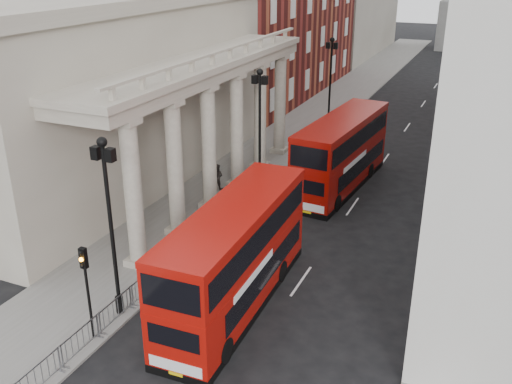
% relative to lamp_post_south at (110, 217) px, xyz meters
% --- Properties ---
extents(ground, '(260.00, 260.00, 0.00)m').
position_rel_lamp_post_south_xyz_m(ground, '(0.60, -4.00, -4.91)').
color(ground, black).
rests_on(ground, ground).
extents(sidewalk_west, '(6.00, 140.00, 0.12)m').
position_rel_lamp_post_south_xyz_m(sidewalk_west, '(-2.40, 26.00, -4.85)').
color(sidewalk_west, slate).
rests_on(sidewalk_west, ground).
extents(sidewalk_east, '(3.00, 140.00, 0.12)m').
position_rel_lamp_post_south_xyz_m(sidewalk_east, '(14.10, 26.00, -4.85)').
color(sidewalk_east, slate).
rests_on(sidewalk_east, ground).
extents(kerb, '(0.20, 140.00, 0.14)m').
position_rel_lamp_post_south_xyz_m(kerb, '(0.55, 26.00, -4.84)').
color(kerb, slate).
rests_on(kerb, ground).
extents(portico_building, '(9.00, 28.00, 12.00)m').
position_rel_lamp_post_south_xyz_m(portico_building, '(-9.90, 14.00, 1.09)').
color(portico_building, gray).
rests_on(portico_building, ground).
extents(lamp_post_south, '(1.05, 0.44, 8.32)m').
position_rel_lamp_post_south_xyz_m(lamp_post_south, '(0.00, 0.00, 0.00)').
color(lamp_post_south, black).
rests_on(lamp_post_south, sidewalk_west).
extents(lamp_post_mid, '(1.05, 0.44, 8.32)m').
position_rel_lamp_post_south_xyz_m(lamp_post_mid, '(0.00, 16.00, 0.00)').
color(lamp_post_mid, black).
rests_on(lamp_post_mid, sidewalk_west).
extents(lamp_post_north, '(1.05, 0.44, 8.32)m').
position_rel_lamp_post_south_xyz_m(lamp_post_north, '(0.00, 32.00, 0.00)').
color(lamp_post_north, black).
rests_on(lamp_post_north, sidewalk_west).
extents(traffic_light, '(0.28, 0.33, 4.30)m').
position_rel_lamp_post_south_xyz_m(traffic_light, '(0.10, -2.02, -1.80)').
color(traffic_light, black).
rests_on(traffic_light, sidewalk_west).
extents(crowd_barriers, '(0.50, 18.75, 1.10)m').
position_rel_lamp_post_south_xyz_m(crowd_barriers, '(0.25, -1.77, -4.24)').
color(crowd_barriers, gray).
rests_on(crowd_barriers, sidewalk_west).
extents(bus_near, '(3.11, 11.57, 4.96)m').
position_rel_lamp_post_south_xyz_m(bus_near, '(4.46, 2.91, -2.32)').
color(bus_near, '#A10D07').
rests_on(bus_near, ground).
extents(bus_far, '(3.75, 11.76, 4.99)m').
position_rel_lamp_post_south_xyz_m(bus_far, '(4.87, 18.98, -2.30)').
color(bus_far, '#8A0B06').
rests_on(bus_far, ground).
extents(pedestrian_a, '(0.75, 0.58, 1.82)m').
position_rel_lamp_post_south_xyz_m(pedestrian_a, '(-3.13, 10.74, -3.88)').
color(pedestrian_a, black).
rests_on(pedestrian_a, sidewalk_west).
extents(pedestrian_b, '(0.88, 0.69, 1.80)m').
position_rel_lamp_post_south_xyz_m(pedestrian_b, '(-2.74, 14.95, -3.89)').
color(pedestrian_b, black).
rests_on(pedestrian_b, sidewalk_west).
extents(pedestrian_c, '(0.90, 0.81, 1.54)m').
position_rel_lamp_post_south_xyz_m(pedestrian_c, '(-2.78, 18.23, -4.02)').
color(pedestrian_c, black).
rests_on(pedestrian_c, sidewalk_west).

